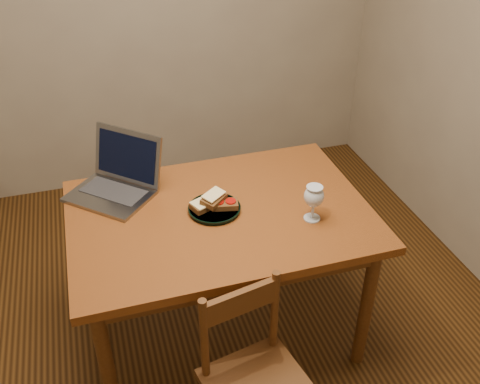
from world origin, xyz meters
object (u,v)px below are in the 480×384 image
object	(u,v)px
plate	(214,209)
laptop	(118,177)
chair	(255,375)
table	(220,227)
milk_glass	(313,203)

from	to	relation	value
plate	laptop	world-z (taller)	laptop
chair	plate	xyz separation A→B (m)	(0.02, 0.64, 0.32)
table	chair	world-z (taller)	chair
milk_glass	laptop	world-z (taller)	laptop
laptop	milk_glass	bearing A→B (deg)	11.54
table	plate	distance (m)	0.10
table	laptop	distance (m)	0.52
table	milk_glass	size ratio (longest dim) A/B	7.86
table	chair	xyz separation A→B (m)	(-0.04, -0.62, -0.23)
table	milk_glass	xyz separation A→B (m)	(0.36, -0.16, 0.17)
table	laptop	xyz separation A→B (m)	(-0.40, 0.31, 0.15)
milk_glass	laptop	distance (m)	0.89
table	milk_glass	bearing A→B (deg)	-24.13
plate	table	bearing A→B (deg)	-34.92
chair	plate	distance (m)	0.71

